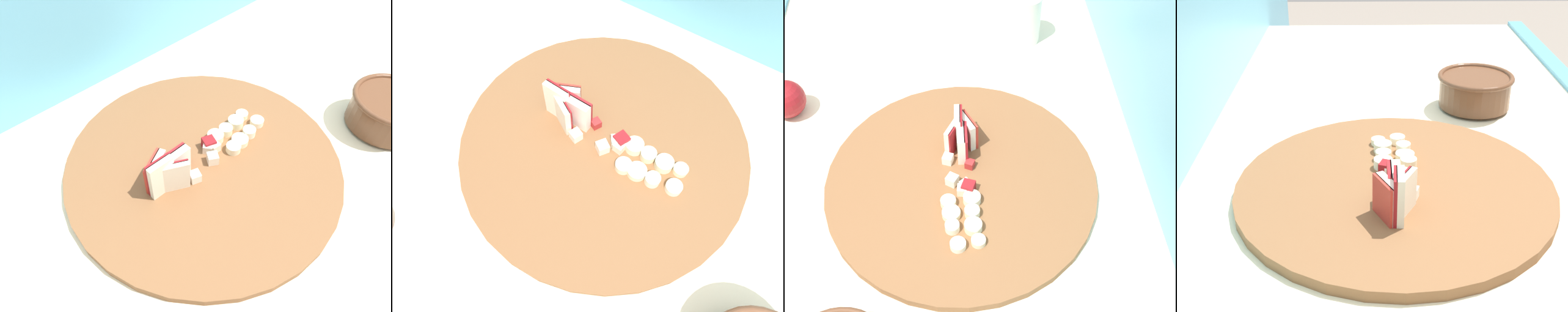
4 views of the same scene
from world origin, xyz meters
The scene contains 7 objects.
ground centered at (0.00, 0.00, 0.00)m, with size 10.00×10.00×0.00m, color gray.
tiled_countertop centered at (0.00, 0.00, 0.44)m, with size 1.54×0.73×0.88m.
tile_backsplash centered at (0.00, 0.39, 0.70)m, with size 2.40×0.04×1.39m, color #5BA3C1.
cutting_board centered at (-0.14, 0.05, 0.88)m, with size 0.45×0.45×0.02m, color brown.
apple_wedge_fan centered at (-0.22, 0.06, 0.92)m, with size 0.08×0.06×0.07m.
apple_dice_pile centered at (-0.14, 0.05, 0.90)m, with size 0.09×0.06×0.02m.
banana_slice_rows centered at (-0.06, 0.05, 0.90)m, with size 0.11×0.07×0.02m.
Camera 2 is at (-0.01, -0.18, 1.35)m, focal length 30.85 mm.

